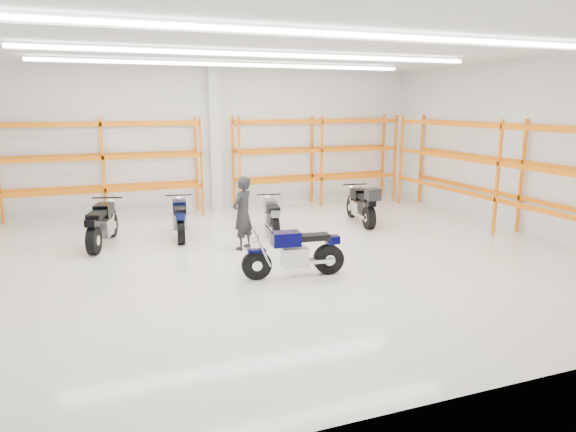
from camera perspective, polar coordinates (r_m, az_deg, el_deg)
name	(u,v)px	position (r m, az deg, el deg)	size (l,w,h in m)	color
ground	(275,258)	(11.48, -1.43, -4.72)	(14.00, 14.00, 0.00)	beige
room_shell	(274,108)	(11.00, -1.57, 11.89)	(14.02, 12.02, 4.51)	white
motorcycle_main	(298,253)	(10.18, 1.14, -4.15)	(2.08, 0.69, 1.02)	black
motorcycle_back_a	(102,226)	(13.10, -20.01, -1.00)	(0.97, 2.19, 1.10)	black
motorcycle_back_b	(180,219)	(13.43, -11.92, -0.35)	(0.71, 2.08, 1.02)	black
motorcycle_back_c	(272,217)	(13.53, -1.84, -0.09)	(0.74, 1.98, 0.98)	black
motorcycle_back_d	(362,205)	(14.70, 8.26, 1.19)	(0.81, 2.27, 1.16)	black
standing_man	(243,213)	(12.07, -5.06, 0.33)	(0.63, 0.42, 1.73)	black
structural_column	(215,140)	(16.63, -8.15, 8.36)	(0.32, 0.32, 4.50)	white
pallet_racking_back_left	(103,160)	(15.94, -19.90, 5.91)	(5.67, 0.87, 3.00)	#FF7000
pallet_racking_back_right	(317,152)	(17.40, 3.23, 7.10)	(5.67, 0.87, 3.00)	#FF7000
pallet_racking_side	(511,165)	(14.54, 23.53, 5.18)	(0.87, 9.07, 3.00)	#FF7000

